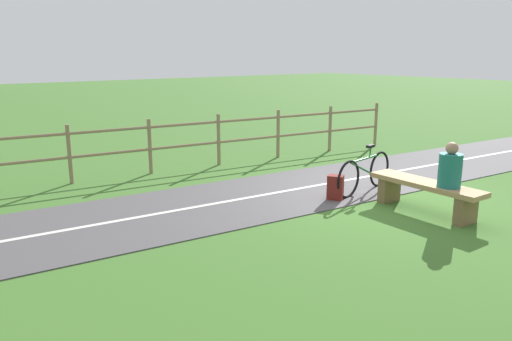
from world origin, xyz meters
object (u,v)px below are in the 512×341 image
(bench, at_px, (425,191))
(backpack, at_px, (335,188))
(bicycle, at_px, (365,173))
(person_seated, at_px, (450,168))

(bench, height_order, backpack, bench)
(bicycle, bearing_deg, person_seated, 75.53)
(bench, bearing_deg, backpack, 27.87)
(person_seated, bearing_deg, backpack, 22.11)
(bench, relative_size, backpack, 4.34)
(person_seated, bearing_deg, bench, -0.00)
(bench, distance_m, person_seated, 0.60)
(bench, height_order, bicycle, bicycle)
(person_seated, xyz_separation_m, bicycle, (1.78, -0.15, -0.43))
(backpack, bearing_deg, person_seated, -159.61)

